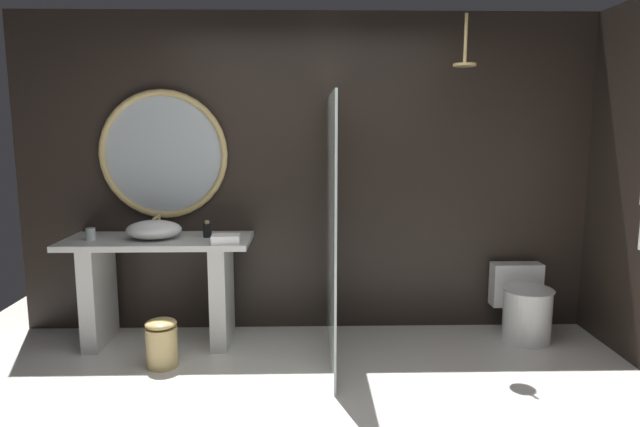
{
  "coord_description": "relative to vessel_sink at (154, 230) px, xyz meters",
  "views": [
    {
      "loc": [
        -0.04,
        -2.7,
        1.7
      ],
      "look_at": [
        0.05,
        0.83,
        1.14
      ],
      "focal_mm": 31.13,
      "sensor_mm": 36.0,
      "label": 1
    }
  ],
  "objects": [
    {
      "name": "soap_dispenser",
      "position": [
        0.4,
        0.06,
        -0.01
      ],
      "size": [
        0.07,
        0.07,
        0.13
      ],
      "color": "black",
      "rests_on": "vanity_counter"
    },
    {
      "name": "round_wall_mirror",
      "position": [
        0.02,
        0.3,
        0.56
      ],
      "size": [
        1.03,
        0.05,
        1.03
      ],
      "color": "tan"
    },
    {
      "name": "shower_glass_panel",
      "position": [
        1.35,
        -0.28,
        0.05
      ],
      "size": [
        0.02,
        1.25,
        1.92
      ],
      "primitive_type": "cube",
      "color": "silver",
      "rests_on": "ground_plane"
    },
    {
      "name": "toilet",
      "position": [
        2.92,
        0.05,
        -0.65
      ],
      "size": [
        0.41,
        0.55,
        0.57
      ],
      "color": "white",
      "rests_on": "ground_plane"
    },
    {
      "name": "rain_shower_head",
      "position": [
        2.33,
        -0.08,
        1.27
      ],
      "size": [
        0.17,
        0.17,
        0.37
      ],
      "color": "tan"
    },
    {
      "name": "tumbler_cup",
      "position": [
        -0.47,
        -0.03,
        -0.03
      ],
      "size": [
        0.07,
        0.07,
        0.09
      ],
      "primitive_type": "cylinder",
      "color": "silver",
      "rests_on": "vanity_counter"
    },
    {
      "name": "folded_hand_towel",
      "position": [
        0.57,
        -0.17,
        -0.04
      ],
      "size": [
        0.22,
        0.17,
        0.06
      ],
      "primitive_type": "cube",
      "rotation": [
        0.0,
        0.0,
        0.07
      ],
      "color": "white",
      "rests_on": "vanity_counter"
    },
    {
      "name": "vanity_counter",
      "position": [
        0.02,
        0.03,
        -0.4
      ],
      "size": [
        1.43,
        0.59,
        0.84
      ],
      "color": "silver",
      "rests_on": "ground_plane"
    },
    {
      "name": "vessel_sink",
      "position": [
        0.0,
        0.0,
        0.0
      ],
      "size": [
        0.42,
        0.35,
        0.16
      ],
      "color": "white",
      "rests_on": "vanity_counter"
    },
    {
      "name": "back_wall_panel",
      "position": [
        1.21,
        0.39,
        0.39
      ],
      "size": [
        4.8,
        0.1,
        2.6
      ],
      "primitive_type": "cube",
      "color": "black",
      "rests_on": "ground_plane"
    },
    {
      "name": "waste_bin",
      "position": [
        0.14,
        -0.43,
        -0.74
      ],
      "size": [
        0.22,
        0.22,
        0.35
      ],
      "color": "tan",
      "rests_on": "ground_plane"
    }
  ]
}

